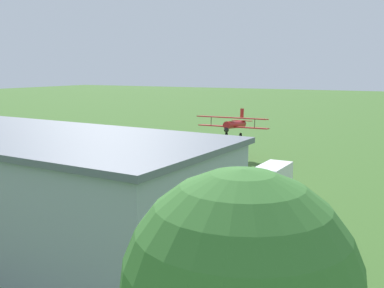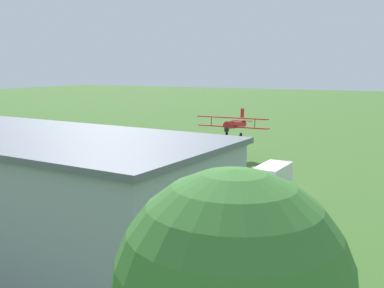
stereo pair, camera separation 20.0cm
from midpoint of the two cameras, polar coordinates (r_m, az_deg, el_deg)
ground_plane at (r=55.59m, az=4.31°, el=-2.41°), size 400.00×400.00×0.00m
hangar at (r=33.47m, az=-21.98°, el=-4.65°), size 31.42×13.09×7.36m
biplane at (r=56.71m, az=5.26°, el=2.57°), size 9.08×6.91×3.45m
car_red at (r=53.05m, az=-22.19°, el=-2.76°), size 2.33×4.20×1.61m
truck_delivery_white at (r=39.58m, az=9.63°, el=-4.93°), size 2.61×6.90×3.13m
person_crossing_taxiway at (r=43.67m, az=2.52°, el=-4.54°), size 0.53×0.53×1.74m
person_beside_truck at (r=40.99m, az=2.74°, el=-5.48°), size 0.50×0.50×1.74m
person_at_fence_line at (r=35.34m, az=6.31°, el=-8.14°), size 0.45×0.45×1.59m
person_watching_takeoff at (r=35.04m, az=8.10°, el=-8.25°), size 0.51×0.51×1.68m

